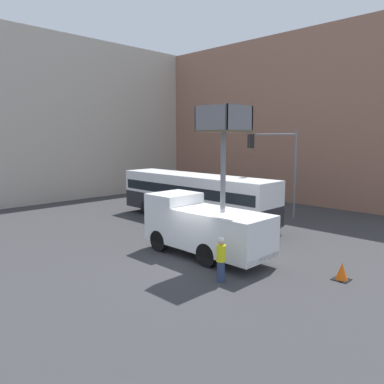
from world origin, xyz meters
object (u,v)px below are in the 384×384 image
object	(u,v)px
road_worker_near_truck	(221,259)
utility_truck	(204,223)
city_bus	(195,194)
traffic_cone_near_truck	(342,272)
road_worker_directing	(263,225)
traffic_light_pole	(280,159)

from	to	relation	value
road_worker_near_truck	utility_truck	bearing A→B (deg)	146.25
city_bus	traffic_cone_near_truck	xyz separation A→B (m)	(-3.39, -11.73, -1.57)
road_worker_near_truck	traffic_cone_near_truck	distance (m)	4.97
utility_truck	city_bus	distance (m)	7.57
city_bus	road_worker_directing	bearing A→B (deg)	-170.98
road_worker_near_truck	road_worker_directing	world-z (taller)	road_worker_near_truck
road_worker_directing	traffic_cone_near_truck	world-z (taller)	road_worker_directing
utility_truck	traffic_light_pole	size ratio (longest dim) A/B	1.14
utility_truck	traffic_light_pole	distance (m)	9.95
road_worker_directing	utility_truck	bearing A→B (deg)	-67.82
road_worker_directing	road_worker_near_truck	bearing A→B (deg)	-42.86
road_worker_near_truck	road_worker_directing	size ratio (longest dim) A/B	1.06
city_bus	road_worker_near_truck	size ratio (longest dim) A/B	6.64
traffic_light_pole	road_worker_near_truck	size ratio (longest dim) A/B	3.35
road_worker_directing	traffic_cone_near_truck	bearing A→B (deg)	0.75
traffic_light_pole	road_worker_directing	xyz separation A→B (m)	(-4.98, -2.10, -3.39)
traffic_light_pole	road_worker_directing	size ratio (longest dim) A/B	3.55
utility_truck	city_bus	size ratio (longest dim) A/B	0.58
city_bus	road_worker_near_truck	world-z (taller)	city_bus
city_bus	traffic_cone_near_truck	size ratio (longest dim) A/B	17.07
traffic_light_pole	road_worker_near_truck	world-z (taller)	traffic_light_pole
utility_truck	traffic_cone_near_truck	distance (m)	6.45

